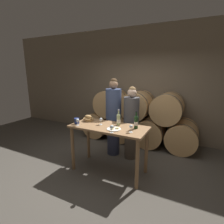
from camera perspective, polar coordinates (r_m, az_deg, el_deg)
name	(u,v)px	position (r m, az deg, el deg)	size (l,w,h in m)	color
ground_plane	(109,170)	(3.75, -0.98, -18.52)	(10.00, 10.00, 0.00)	#4C473F
stone_wall_back	(144,84)	(5.26, 10.44, 8.99)	(10.00, 0.12, 3.20)	#7F705B
barrel_stack	(137,119)	(4.91, 8.17, -2.25)	(3.18, 0.84, 1.45)	tan
tasting_table	(109,133)	(3.40, -1.04, -7.02)	(1.48, 0.67, 0.95)	olive
person_left	(113,117)	(4.09, 0.48, -1.62)	(0.36, 0.36, 1.82)	#2D334C
person_right	(131,123)	(3.94, 6.29, -3.55)	(0.34, 0.34, 1.65)	#4C4238
wine_bottle_red	(136,122)	(3.22, 7.85, -3.37)	(0.07, 0.07, 0.33)	#193819
wine_bottle_white	(118,120)	(3.38, 2.13, -2.58)	(0.07, 0.07, 0.31)	#ADBC7F
blue_crock	(77,121)	(3.55, -11.46, -2.82)	(0.10, 0.10, 0.11)	navy
bread_basket	(88,119)	(3.71, -7.76, -2.17)	(0.21, 0.21, 0.13)	olive
cheese_plate	(114,129)	(3.17, 0.62, -5.54)	(0.26, 0.26, 0.04)	white
wine_glass_far_left	(77,120)	(3.43, -11.22, -2.73)	(0.07, 0.07, 0.14)	white
wine_glass_left	(101,120)	(3.43, -3.67, -2.54)	(0.07, 0.07, 0.14)	white
wine_glass_center	(112,127)	(2.98, -0.09, -4.99)	(0.07, 0.07, 0.14)	white
wine_glass_right	(131,127)	(3.02, 6.24, -4.82)	(0.07, 0.07, 0.14)	white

